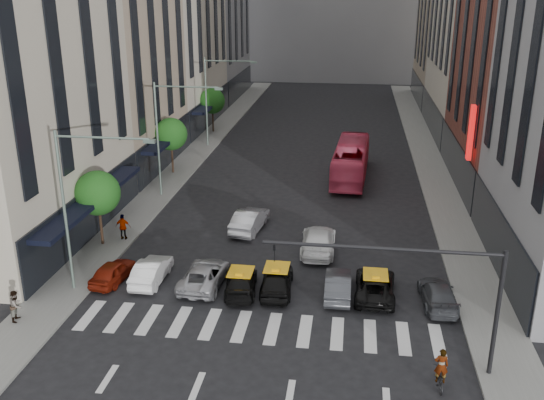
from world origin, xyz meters
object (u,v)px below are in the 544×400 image
at_px(streetlamp_far, 215,90).
at_px(car_red, 113,272).
at_px(streetlamp_near, 79,191).
at_px(pedestrian_near, 16,305).
at_px(bus, 351,161).
at_px(taxi_left, 241,282).
at_px(taxi_center, 277,280).
at_px(car_white_front, 151,271).
at_px(pedestrian_far, 123,227).
at_px(motorcycle, 440,379).
at_px(streetlamp_mid, 169,125).

distance_m(streetlamp_far, car_red, 31.17).
distance_m(streetlamp_near, pedestrian_near, 6.54).
bearing_deg(bus, streetlamp_near, 61.57).
bearing_deg(car_red, streetlamp_near, 64.16).
relative_size(streetlamp_near, car_red, 2.48).
relative_size(taxi_left, taxi_center, 0.98).
bearing_deg(car_white_front, pedestrian_far, -54.93).
height_order(streetlamp_near, pedestrian_far, streetlamp_near).
relative_size(streetlamp_near, pedestrian_far, 5.13).
bearing_deg(streetlamp_far, car_white_front, -84.28).
height_order(car_red, motorcycle, car_red).
bearing_deg(streetlamp_far, car_red, -88.42).
bearing_deg(taxi_left, streetlamp_far, -81.66).
xyz_separation_m(taxi_left, pedestrian_far, (-9.01, 5.85, 0.42)).
relative_size(streetlamp_mid, streetlamp_far, 1.00).
xyz_separation_m(streetlamp_mid, pedestrian_near, (-2.24, -19.66, -4.94)).
relative_size(streetlamp_mid, pedestrian_near, 5.53).
xyz_separation_m(streetlamp_near, car_white_front, (3.04, 1.60, -5.23)).
distance_m(car_red, taxi_center, 9.49).
bearing_deg(motorcycle, bus, -81.56).
xyz_separation_m(car_red, motorcycle, (17.45, -7.40, -0.20)).
relative_size(streetlamp_mid, pedestrian_far, 5.13).
bearing_deg(taxi_center, streetlamp_near, 4.58).
distance_m(streetlamp_mid, pedestrian_far, 10.34).
bearing_deg(car_red, streetlamp_mid, -79.36).
distance_m(car_white_front, pedestrian_near, 7.46).
bearing_deg(motorcycle, car_red, -22.80).
bearing_deg(streetlamp_far, pedestrian_near, -93.59).
xyz_separation_m(car_white_front, bus, (11.04, 21.30, 0.90)).
bearing_deg(taxi_center, car_white_front, -4.75).
xyz_separation_m(car_red, taxi_left, (7.53, -0.24, -0.01)).
bearing_deg(streetlamp_mid, pedestrian_near, -96.50).
bearing_deg(taxi_left, car_white_front, -12.57).
relative_size(streetlamp_near, streetlamp_far, 1.00).
bearing_deg(motorcycle, pedestrian_near, -6.62).
distance_m(car_white_front, motorcycle, 17.09).
bearing_deg(pedestrian_near, taxi_left, -73.88).
height_order(car_red, pedestrian_far, pedestrian_far).
xyz_separation_m(streetlamp_mid, car_white_front, (3.04, -14.40, -5.23)).
distance_m(streetlamp_mid, taxi_left, 17.93).
bearing_deg(car_red, streetlamp_far, -81.07).
distance_m(streetlamp_mid, streetlamp_far, 16.00).
height_order(streetlamp_near, taxi_center, streetlamp_near).
relative_size(streetlamp_mid, bus, 0.80).
bearing_deg(streetlamp_near, bus, 58.40).
xyz_separation_m(taxi_center, pedestrian_near, (-12.58, -5.02, 0.24)).
relative_size(streetlamp_far, pedestrian_far, 5.13).
bearing_deg(taxi_left, bus, -111.47).
distance_m(streetlamp_far, taxi_center, 32.74).
bearing_deg(pedestrian_near, streetlamp_far, -11.42).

